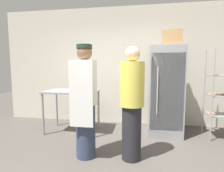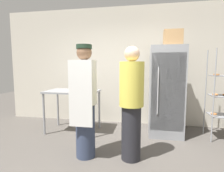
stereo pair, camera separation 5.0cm
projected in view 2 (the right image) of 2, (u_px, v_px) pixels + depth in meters
ground_plane at (112, 172)px, 2.34m from camera, size 14.00×14.00×0.00m
back_wall at (128, 66)px, 4.34m from camera, size 6.40×0.12×2.85m
refrigerator at (166, 91)px, 3.59m from camera, size 0.67×0.68×1.82m
prep_counter at (73, 95)px, 3.78m from camera, size 1.11×0.68×0.90m
donut_box at (85, 89)px, 3.57m from camera, size 0.28×0.25×0.29m
blender_pitcher at (90, 84)px, 3.84m from camera, size 0.15×0.15×0.29m
cardboard_storage_box at (173, 38)px, 3.41m from camera, size 0.35×0.30×0.32m
person_baker at (85, 100)px, 2.67m from camera, size 0.37×0.39×1.73m
person_customer at (131, 103)px, 2.59m from camera, size 0.36×0.36×1.70m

